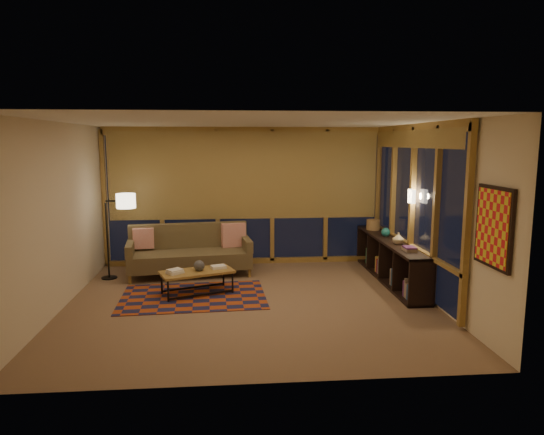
{
  "coord_description": "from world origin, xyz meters",
  "views": [
    {
      "loc": [
        -0.27,
        -7.06,
        2.41
      ],
      "look_at": [
        0.39,
        0.67,
        1.2
      ],
      "focal_mm": 32.0,
      "sensor_mm": 36.0,
      "label": 1
    }
  ],
  "objects": [
    {
      "name": "ceramic_pot",
      "position": [
        -0.79,
        0.52,
        0.47
      ],
      "size": [
        0.2,
        0.2,
        0.17
      ],
      "primitive_type": "sphere",
      "rotation": [
        0.0,
        0.0,
        0.17
      ],
      "color": "black",
      "rests_on": "coffee_table"
    },
    {
      "name": "bookshelf",
      "position": [
        2.49,
        1.0,
        0.37
      ],
      "size": [
        0.4,
        2.92,
        0.73
      ],
      "primitive_type": null,
      "color": "black",
      "rests_on": "floor"
    },
    {
      "name": "shelf_book_stack",
      "position": [
        2.49,
        0.1,
        0.77
      ],
      "size": [
        0.22,
        0.28,
        0.07
      ],
      "primitive_type": null,
      "rotation": [
        0.0,
        0.0,
        -0.14
      ],
      "color": "white",
      "rests_on": "bookshelf"
    },
    {
      "name": "teal_bowl",
      "position": [
        2.49,
        1.28,
        0.81
      ],
      "size": [
        0.19,
        0.19,
        0.16
      ],
      "primitive_type": "sphere",
      "rotation": [
        0.0,
        0.0,
        0.18
      ],
      "color": "#1C6968",
      "rests_on": "bookshelf"
    },
    {
      "name": "floor",
      "position": [
        0.0,
        0.0,
        0.0
      ],
      "size": [
        5.5,
        5.0,
        0.01
      ],
      "primitive_type": "cube",
      "color": "#90725B",
      "rests_on": "ground"
    },
    {
      "name": "pillow_left",
      "position": [
        -1.87,
        1.77,
        0.63
      ],
      "size": [
        0.38,
        0.17,
        0.37
      ],
      "primitive_type": null,
      "rotation": [
        0.0,
        0.0,
        0.13
      ],
      "color": "red",
      "rests_on": "sofa"
    },
    {
      "name": "coffee_table",
      "position": [
        -0.83,
        0.51,
        0.19
      ],
      "size": [
        1.25,
        0.88,
        0.38
      ],
      "primitive_type": null,
      "rotation": [
        0.0,
        0.0,
        0.36
      ],
      "color": "#A98139",
      "rests_on": "floor"
    },
    {
      "name": "ceiling",
      "position": [
        0.0,
        0.0,
        2.7
      ],
      "size": [
        5.5,
        5.0,
        0.01
      ],
      "primitive_type": "cube",
      "color": "silver",
      "rests_on": "walls"
    },
    {
      "name": "walls",
      "position": [
        0.0,
        0.0,
        1.35
      ],
      "size": [
        5.51,
        5.01,
        2.7
      ],
      "color": "beige",
      "rests_on": "floor"
    },
    {
      "name": "window_wall_back",
      "position": [
        0.0,
        2.43,
        1.35
      ],
      "size": [
        5.3,
        0.16,
        2.6
      ],
      "primitive_type": null,
      "color": "#A98139",
      "rests_on": "walls"
    },
    {
      "name": "book_stack_a",
      "position": [
        -1.16,
        0.39,
        0.41
      ],
      "size": [
        0.3,
        0.29,
        0.07
      ],
      "primitive_type": null,
      "rotation": [
        0.0,
        0.0,
        0.69
      ],
      "color": "white",
      "rests_on": "coffee_table"
    },
    {
      "name": "floor_lamp",
      "position": [
        -2.46,
        1.55,
        0.76
      ],
      "size": [
        0.51,
        0.34,
        1.53
      ],
      "primitive_type": null,
      "rotation": [
        0.0,
        0.0,
        0.02
      ],
      "color": "black",
      "rests_on": "floor"
    },
    {
      "name": "window_wall_right",
      "position": [
        2.68,
        0.6,
        1.35
      ],
      "size": [
        0.16,
        3.7,
        2.6
      ],
      "primitive_type": null,
      "color": "#A98139",
      "rests_on": "walls"
    },
    {
      "name": "pillow_right",
      "position": [
        -0.23,
        1.95,
        0.67
      ],
      "size": [
        0.47,
        0.24,
        0.45
      ],
      "primitive_type": null,
      "rotation": [
        0.0,
        0.0,
        0.22
      ],
      "color": "red",
      "rests_on": "sofa"
    },
    {
      "name": "basket",
      "position": [
        2.47,
        1.98,
        0.83
      ],
      "size": [
        0.3,
        0.3,
        0.19
      ],
      "primitive_type": "cylinder",
      "rotation": [
        0.0,
        0.0,
        -0.16
      ],
      "color": "#9D6F4D",
      "rests_on": "bookshelf"
    },
    {
      "name": "book_stack_b",
      "position": [
        -0.49,
        0.63,
        0.41
      ],
      "size": [
        0.32,
        0.28,
        0.05
      ],
      "primitive_type": null,
      "rotation": [
        0.0,
        0.0,
        0.3
      ],
      "color": "white",
      "rests_on": "coffee_table"
    },
    {
      "name": "wall_sconce",
      "position": [
        2.62,
        0.45,
        1.55
      ],
      "size": [
        0.12,
        0.18,
        0.22
      ],
      "primitive_type": null,
      "color": "#FFE7BF",
      "rests_on": "walls"
    },
    {
      "name": "wall_art",
      "position": [
        2.71,
        -1.85,
        1.45
      ],
      "size": [
        0.06,
        0.74,
        0.94
      ],
      "primitive_type": null,
      "color": "red",
      "rests_on": "walls"
    },
    {
      "name": "sofa",
      "position": [
        -1.03,
        1.65,
        0.45
      ],
      "size": [
        2.28,
        1.15,
        0.89
      ],
      "primitive_type": null,
      "rotation": [
        0.0,
        0.0,
        0.13
      ],
      "color": "brown",
      "rests_on": "floor"
    },
    {
      "name": "area_rug",
      "position": [
        -0.88,
        0.36,
        0.01
      ],
      "size": [
        2.31,
        1.6,
        0.01
      ],
      "primitive_type": "cube",
      "rotation": [
        0.0,
        0.0,
        0.05
      ],
      "color": "#A13E15",
      "rests_on": "floor"
    },
    {
      "name": "vase",
      "position": [
        2.49,
        0.62,
        0.83
      ],
      "size": [
        0.23,
        0.23,
        0.2
      ],
      "primitive_type": "imported",
      "rotation": [
        0.0,
        0.0,
        0.28
      ],
      "color": "tan",
      "rests_on": "bookshelf"
    }
  ]
}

